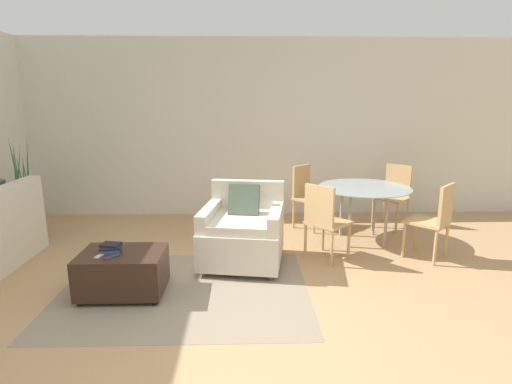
% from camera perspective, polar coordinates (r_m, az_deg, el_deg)
% --- Properties ---
extents(ground_plane, '(20.00, 20.00, 0.00)m').
position_cam_1_polar(ground_plane, '(3.30, -3.19, -20.24)').
color(ground_plane, tan).
extents(wall_back, '(12.00, 0.06, 2.75)m').
position_cam_1_polar(wall_back, '(6.36, -2.47, 8.98)').
color(wall_back, beige).
rests_on(wall_back, ground_plane).
extents(area_rug, '(2.39, 1.82, 0.01)m').
position_cam_1_polar(area_rug, '(4.07, -10.16, -13.58)').
color(area_rug, gray).
rests_on(area_rug, ground_plane).
extents(armchair, '(1.00, 1.06, 0.89)m').
position_cam_1_polar(armchair, '(4.53, -1.85, -5.71)').
color(armchair, beige).
rests_on(armchair, ground_plane).
extents(ottoman, '(0.77, 0.56, 0.42)m').
position_cam_1_polar(ottoman, '(4.06, -18.47, -10.68)').
color(ottoman, '#382319').
rests_on(ottoman, ground_plane).
extents(book_stack, '(0.21, 0.20, 0.08)m').
position_cam_1_polar(book_stack, '(4.03, -20.03, -7.49)').
color(book_stack, '#2D478C').
rests_on(book_stack, ottoman).
extents(tv_remote_primary, '(0.13, 0.16, 0.01)m').
position_cam_1_polar(tv_remote_primary, '(3.90, -19.82, -8.68)').
color(tv_remote_primary, '#333338').
rests_on(tv_remote_primary, ottoman).
extents(tv_remote_secondary, '(0.08, 0.17, 0.01)m').
position_cam_1_polar(tv_remote_secondary, '(3.98, -21.27, -8.37)').
color(tv_remote_secondary, '#B7B7BC').
rests_on(tv_remote_secondary, ottoman).
extents(potted_plant, '(0.40, 0.40, 1.40)m').
position_cam_1_polar(potted_plant, '(6.25, -30.01, -2.88)').
color(potted_plant, brown).
rests_on(potted_plant, ground_plane).
extents(dining_table, '(1.17, 1.17, 0.73)m').
position_cam_1_polar(dining_table, '(5.32, 15.19, -0.06)').
color(dining_table, '#99A8AD').
rests_on(dining_table, ground_plane).
extents(dining_chair_near_left, '(0.59, 0.59, 0.90)m').
position_cam_1_polar(dining_chair_near_left, '(4.59, 9.67, -3.57)').
color(dining_chair_near_left, tan).
rests_on(dining_chair_near_left, ground_plane).
extents(dining_chair_near_right, '(0.59, 0.59, 0.90)m').
position_cam_1_polar(dining_chair_near_right, '(5.00, 24.26, -3.19)').
color(dining_chair_near_right, tan).
rests_on(dining_chair_near_right, ground_plane).
extents(dining_chair_far_left, '(0.59, 0.59, 0.90)m').
position_cam_1_polar(dining_chair_far_left, '(5.81, 7.26, -0.02)').
color(dining_chair_far_left, tan).
rests_on(dining_chair_far_left, ground_plane).
extents(dining_chair_far_right, '(0.59, 0.59, 0.90)m').
position_cam_1_polar(dining_chair_far_right, '(6.14, 19.16, 0.05)').
color(dining_chair_far_right, tan).
rests_on(dining_chair_far_right, ground_plane).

